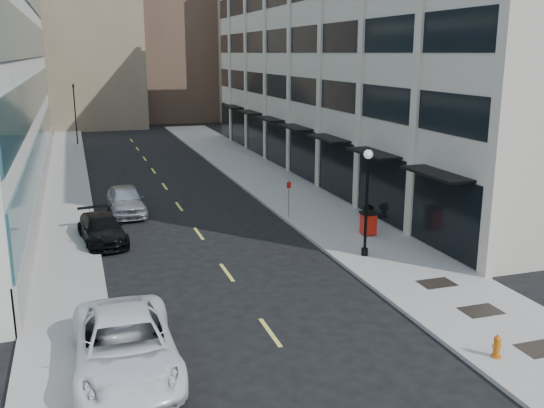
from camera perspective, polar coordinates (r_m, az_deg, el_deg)
ground at (r=19.05m, az=1.73°, el=-14.50°), size 160.00×160.00×0.00m
sidewalk_right at (r=39.15m, az=2.14°, el=0.72°), size 5.00×80.00×0.15m
sidewalk_left at (r=36.86m, az=-18.75°, el=-0.88°), size 3.00×80.00×0.15m
building_right at (r=48.36m, az=10.11°, el=13.72°), size 15.30×46.50×18.25m
skyline_tan_near at (r=83.88m, az=-17.69°, el=16.78°), size 14.00×18.00×28.00m
skyline_tan_far at (r=94.11m, az=-23.92°, el=14.06°), size 12.00×14.00×22.00m
skyline_stone at (r=85.11m, az=-2.00°, el=14.66°), size 10.00×14.00×20.00m
grate_near at (r=21.13m, az=24.02°, el=-12.32°), size 1.40×1.00×0.01m
grate_mid at (r=23.19m, az=19.06°, el=-9.47°), size 1.40×1.00×0.01m
grate_far at (r=25.28m, az=15.25°, el=-7.20°), size 1.40×1.00×0.01m
road_centerline at (r=34.45m, az=-7.90°, el=-1.39°), size 0.15×68.20×0.01m
traffic_signal at (r=63.81m, az=-18.20°, el=10.33°), size 0.66×0.66×6.98m
car_white_van at (r=18.44m, az=-13.64°, el=-12.89°), size 2.96×6.30×1.74m
car_black_pickup at (r=30.91m, az=-15.71°, el=-2.28°), size 2.50×4.95×1.38m
car_silver_sedan at (r=35.95m, az=-13.59°, el=0.36°), size 2.10×4.94×1.67m
fire_hydrant at (r=19.94m, az=20.41°, el=-12.43°), size 0.30×0.30×0.73m
trash_bin at (r=30.91m, az=9.05°, el=-1.72°), size 0.74×0.83×1.19m
lamppost at (r=27.16m, az=8.92°, el=1.04°), size 0.41×0.41×4.97m
sign_post at (r=33.50m, az=1.59°, el=1.06°), size 0.26×0.08×2.18m
urn_planter at (r=33.98m, az=9.02°, el=-0.55°), size 0.58×0.58×0.80m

